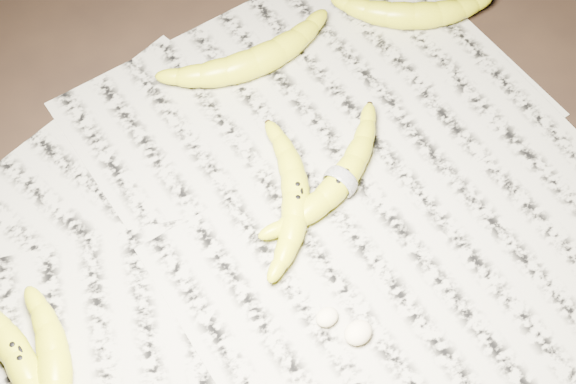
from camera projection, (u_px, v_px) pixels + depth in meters
ground at (308, 245)px, 0.94m from camera, size 3.00×3.00×0.00m
newspaper_patch at (274, 249)px, 0.93m from camera, size 0.90×0.70×0.01m
banana_left_a at (17, 356)px, 0.84m from camera, size 0.06×0.20×0.03m
banana_center at (296, 196)px, 0.94m from camera, size 0.15×0.18×0.03m
banana_taped at (340, 180)px, 0.95m from camera, size 0.21×0.11×0.03m
banana_upper_a at (254, 61)px, 1.04m from camera, size 0.22×0.10×0.04m
banana_upper_b at (413, 14)px, 1.08m from camera, size 0.18×0.16×0.04m
measuring_tape at (340, 180)px, 0.95m from camera, size 0.02×0.04×0.04m
flesh_chunk_b at (358, 331)px, 0.87m from camera, size 0.03×0.03×0.02m
flesh_chunk_c at (327, 316)px, 0.88m from camera, size 0.03×0.02×0.02m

